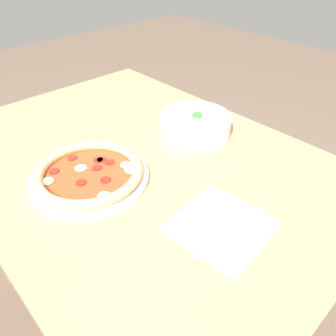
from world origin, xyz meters
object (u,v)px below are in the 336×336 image
(pizza, at_px, (90,174))
(bowl, at_px, (195,123))
(fork, at_px, (210,218))
(knife, at_px, (227,233))

(pizza, distance_m, bowl, 0.37)
(bowl, distance_m, fork, 0.38)
(knife, bearing_deg, bowl, 53.88)
(pizza, bearing_deg, fork, 20.95)
(bowl, xyz_separation_m, fork, (0.28, -0.25, -0.03))
(fork, xyz_separation_m, knife, (0.05, -0.01, -0.00))
(bowl, xyz_separation_m, knife, (0.34, -0.26, -0.03))
(pizza, relative_size, fork, 1.66)
(bowl, distance_m, knife, 0.43)
(pizza, distance_m, knife, 0.38)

